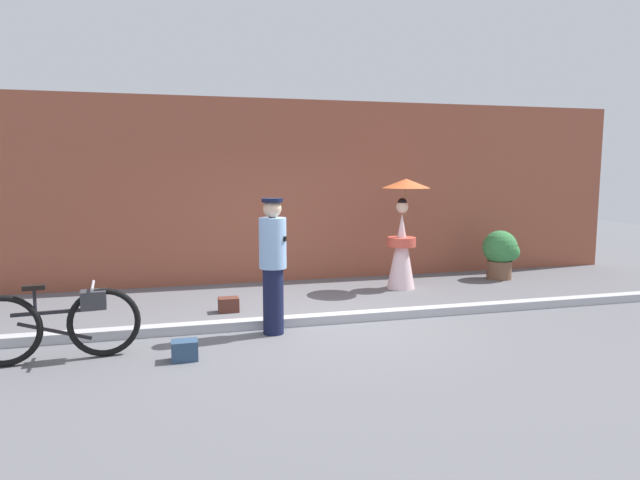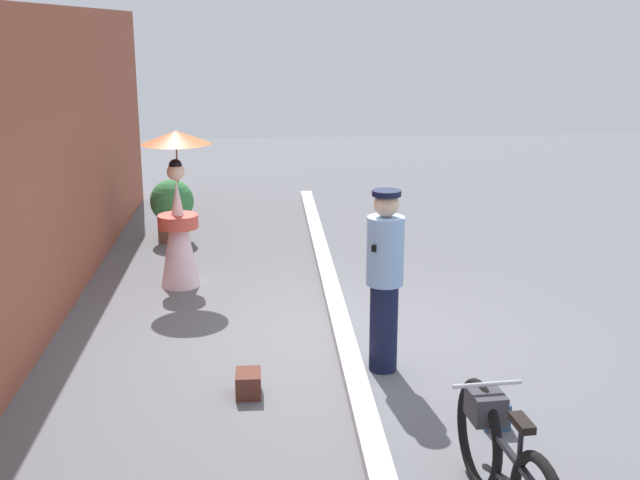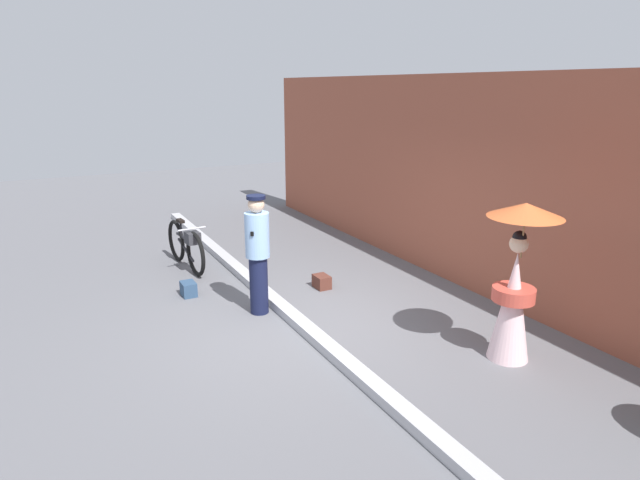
% 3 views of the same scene
% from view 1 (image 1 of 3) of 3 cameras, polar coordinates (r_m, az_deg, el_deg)
% --- Properties ---
extents(ground_plane, '(30.00, 30.00, 0.00)m').
position_cam_1_polar(ground_plane, '(7.62, -0.03, -8.49)').
color(ground_plane, slate).
extents(building_wall, '(14.00, 0.40, 3.32)m').
position_cam_1_polar(building_wall, '(10.45, -4.53, 4.99)').
color(building_wall, brown).
rests_on(building_wall, ground_plane).
extents(sidewalk_curb, '(14.00, 0.20, 0.12)m').
position_cam_1_polar(sidewalk_curb, '(7.60, -0.03, -8.06)').
color(sidewalk_curb, '#B2B2B7').
rests_on(sidewalk_curb, ground_plane).
extents(bicycle_near_officer, '(1.76, 0.48, 0.85)m').
position_cam_1_polar(bicycle_near_officer, '(6.69, -25.00, -7.63)').
color(bicycle_near_officer, black).
rests_on(bicycle_near_officer, ground_plane).
extents(person_officer, '(0.34, 0.34, 1.71)m').
position_cam_1_polar(person_officer, '(6.99, -4.83, -2.26)').
color(person_officer, '#141938').
rests_on(person_officer, ground_plane).
extents(person_with_parasol, '(0.83, 0.83, 1.90)m').
position_cam_1_polar(person_with_parasol, '(9.76, 8.41, 0.71)').
color(person_with_parasol, silver).
rests_on(person_with_parasol, ground_plane).
extents(potted_plant_by_door, '(0.66, 0.64, 0.92)m').
position_cam_1_polar(potted_plant_by_door, '(11.09, 17.96, -1.18)').
color(potted_plant_by_door, brown).
rests_on(potted_plant_by_door, ground_plane).
extents(backpack_on_pavement, '(0.28, 0.21, 0.22)m').
position_cam_1_polar(backpack_on_pavement, '(6.36, -13.63, -10.84)').
color(backpack_on_pavement, navy).
rests_on(backpack_on_pavement, ground_plane).
extents(backpack_spare, '(0.29, 0.22, 0.21)m').
position_cam_1_polar(backpack_spare, '(8.30, -9.30, -6.49)').
color(backpack_spare, '#592D23').
rests_on(backpack_spare, ground_plane).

